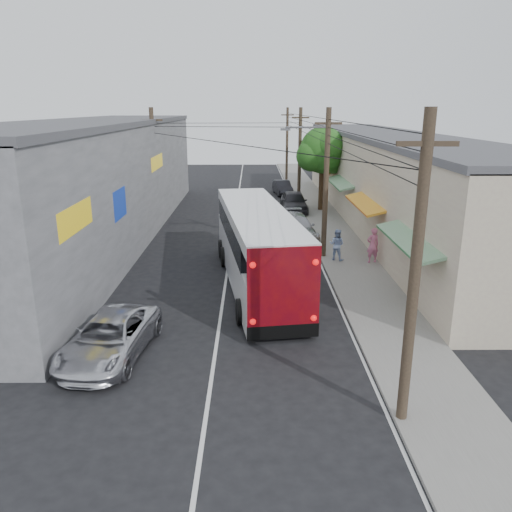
{
  "coord_description": "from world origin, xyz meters",
  "views": [
    {
      "loc": [
        1.24,
        -13.4,
        7.98
      ],
      "look_at": [
        1.43,
        6.59,
        2.01
      ],
      "focal_mm": 35.0,
      "sensor_mm": 36.0,
      "label": 1
    }
  ],
  "objects_px": {
    "coach_bus": "(257,246)",
    "parked_car_mid": "(294,202)",
    "jeepney": "(110,338)",
    "pedestrian_far": "(337,245)",
    "pedestrian_near": "(373,245)",
    "parked_car_far": "(282,188)",
    "parked_suv": "(294,228)"
  },
  "relations": [
    {
      "from": "coach_bus",
      "to": "parked_car_mid",
      "type": "distance_m",
      "value": 17.12
    },
    {
      "from": "jeepney",
      "to": "pedestrian_far",
      "type": "distance_m",
      "value": 14.03
    },
    {
      "from": "jeepney",
      "to": "pedestrian_near",
      "type": "height_order",
      "value": "pedestrian_near"
    },
    {
      "from": "coach_bus",
      "to": "parked_car_far",
      "type": "xyz_separation_m",
      "value": [
        2.73,
        25.22,
        -1.2
      ]
    },
    {
      "from": "pedestrian_near",
      "to": "parked_car_far",
      "type": "bearing_deg",
      "value": -95.03
    },
    {
      "from": "jeepney",
      "to": "pedestrian_far",
      "type": "height_order",
      "value": "pedestrian_far"
    },
    {
      "from": "jeepney",
      "to": "parked_car_far",
      "type": "xyz_separation_m",
      "value": [
        7.65,
        32.32,
        -0.03
      ]
    },
    {
      "from": "jeepney",
      "to": "parked_suv",
      "type": "height_order",
      "value": "parked_suv"
    },
    {
      "from": "coach_bus",
      "to": "parked_car_far",
      "type": "height_order",
      "value": "coach_bus"
    },
    {
      "from": "parked_suv",
      "to": "pedestrian_near",
      "type": "distance_m",
      "value": 6.19
    },
    {
      "from": "coach_bus",
      "to": "jeepney",
      "type": "bearing_deg",
      "value": -132.64
    },
    {
      "from": "parked_car_mid",
      "to": "pedestrian_near",
      "type": "distance_m",
      "value": 14.13
    },
    {
      "from": "parked_car_mid",
      "to": "parked_car_far",
      "type": "bearing_deg",
      "value": 92.11
    },
    {
      "from": "parked_car_mid",
      "to": "parked_car_far",
      "type": "relative_size",
      "value": 1.23
    },
    {
      "from": "pedestrian_far",
      "to": "parked_suv",
      "type": "bearing_deg",
      "value": -38.14
    },
    {
      "from": "parked_car_mid",
      "to": "pedestrian_far",
      "type": "distance_m",
      "value": 13.4
    },
    {
      "from": "coach_bus",
      "to": "pedestrian_far",
      "type": "relative_size",
      "value": 7.49
    },
    {
      "from": "pedestrian_near",
      "to": "pedestrian_far",
      "type": "distance_m",
      "value": 1.87
    },
    {
      "from": "parked_car_mid",
      "to": "jeepney",
      "type": "bearing_deg",
      "value": -109.18
    },
    {
      "from": "pedestrian_near",
      "to": "jeepney",
      "type": "bearing_deg",
      "value": 28.7
    },
    {
      "from": "pedestrian_near",
      "to": "parked_car_mid",
      "type": "bearing_deg",
      "value": -91.46
    },
    {
      "from": "parked_car_mid",
      "to": "pedestrian_near",
      "type": "relative_size",
      "value": 2.6
    },
    {
      "from": "parked_car_far",
      "to": "pedestrian_near",
      "type": "xyz_separation_m",
      "value": [
        3.39,
        -22.23,
        0.4
      ]
    },
    {
      "from": "parked_suv",
      "to": "pedestrian_far",
      "type": "xyz_separation_m",
      "value": [
        1.89,
        -4.49,
        0.15
      ]
    },
    {
      "from": "pedestrian_near",
      "to": "pedestrian_far",
      "type": "relative_size",
      "value": 1.11
    },
    {
      "from": "coach_bus",
      "to": "parked_suv",
      "type": "height_order",
      "value": "coach_bus"
    },
    {
      "from": "parked_car_mid",
      "to": "pedestrian_far",
      "type": "height_order",
      "value": "pedestrian_far"
    },
    {
      "from": "coach_bus",
      "to": "pedestrian_far",
      "type": "bearing_deg",
      "value": 30.86
    },
    {
      "from": "parked_car_far",
      "to": "jeepney",
      "type": "bearing_deg",
      "value": -110.55
    },
    {
      "from": "jeepney",
      "to": "pedestrian_near",
      "type": "distance_m",
      "value": 14.97
    },
    {
      "from": "parked_car_far",
      "to": "parked_suv",
      "type": "bearing_deg",
      "value": -98.24
    },
    {
      "from": "parked_suv",
      "to": "pedestrian_far",
      "type": "height_order",
      "value": "pedestrian_far"
    }
  ]
}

